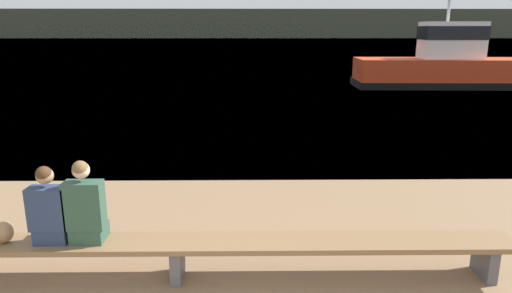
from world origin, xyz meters
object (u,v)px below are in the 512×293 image
(person_left, at_px, (50,210))
(shopping_bag, at_px, (4,232))
(bench_main, at_px, (177,247))
(person_right, at_px, (85,208))
(tugboat_red, at_px, (442,67))

(person_left, relative_size, shopping_bag, 3.64)
(bench_main, distance_m, person_right, 1.13)
(shopping_bag, distance_m, tugboat_red, 21.96)
(tugboat_red, bearing_deg, bench_main, 152.20)
(person_right, bearing_deg, shopping_bag, -179.67)
(person_left, height_order, tugboat_red, tugboat_red)
(bench_main, distance_m, shopping_bag, 1.98)
(shopping_bag, relative_size, tugboat_red, 0.03)
(shopping_bag, height_order, tugboat_red, tugboat_red)
(person_right, xyz_separation_m, shopping_bag, (-0.95, -0.01, -0.29))
(bench_main, bearing_deg, person_left, -179.97)
(person_right, xyz_separation_m, tugboat_red, (11.49, 18.09, 0.11))
(tugboat_red, bearing_deg, person_right, 149.86)
(person_left, xyz_separation_m, tugboat_red, (11.89, 18.09, 0.14))
(bench_main, distance_m, tugboat_red, 20.91)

